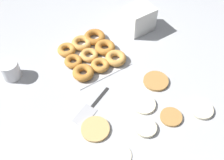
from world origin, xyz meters
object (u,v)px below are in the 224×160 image
Objects in this scene: pancake_5 at (144,104)px; spatula at (88,111)px; pancake_3 at (201,110)px; donut_tray at (91,54)px; pancake_4 at (95,129)px; paper_cup at (10,70)px; pancake_2 at (156,81)px; container_stack at (139,19)px; pancake_0 at (120,155)px; pancake_1 at (146,128)px; pancake_6 at (171,117)px.

spatula is at bearing -25.57° from pancake_5.
donut_tray is (0.23, -0.53, 0.01)m from pancake_3.
donut_tray is (-0.20, -0.36, 0.01)m from pancake_4.
paper_cup is at bearing -13.71° from donut_tray.
paper_cup reaches higher than pancake_2.
pancake_4 is at bearing 9.43° from pancake_2.
container_stack is at bearing -141.95° from pancake_4.
paper_cup is at bearing -68.77° from pancake_4.
pancake_1 is at bearing -165.90° from pancake_0.
donut_tray is at bearing 166.29° from paper_cup.
pancake_3 is at bearing 177.00° from pancake_0.
pancake_1 is at bearing 42.17° from pancake_2.
paper_cup is at bearing -48.47° from pancake_5.
pancake_1 is 0.66m from paper_cup.
pancake_0 is at bearing 31.41° from pancake_2.
pancake_3 is at bearing 123.72° from spatula.
pancake_4 is 0.32m from pancake_6.
pancake_1 is at bearing -7.52° from pancake_6.
container_stack reaches higher than pancake_2.
donut_tray is (-0.02, -0.47, 0.01)m from pancake_1.
container_stack is (-0.34, -0.51, 0.06)m from pancake_1.
pancake_4 is at bearing 61.49° from donut_tray.
container_stack reaches higher than pancake_6.
donut_tray is at bearing -61.63° from pancake_2.
pancake_2 is 0.38m from container_stack.
pancake_6 is at bearing 129.05° from paper_cup.
pancake_5 reaches higher than pancake_0.
paper_cup is at bearing -50.95° from pancake_6.
pancake_2 reaches higher than pancake_0.
pancake_4 is (0.17, -0.11, -0.00)m from pancake_1.
pancake_4 is 0.41m from donut_tray.
paper_cup is at bearing -71.75° from pancake_0.
pancake_4 is (0.02, -0.15, 0.00)m from pancake_0.
pancake_1 is 0.29× the size of donut_tray.
pancake_2 reaches higher than pancake_6.
spatula is (0.40, -0.26, -0.00)m from pancake_3.
container_stack is 1.63× the size of paper_cup.
pancake_0 is 0.28× the size of donut_tray.
pancake_3 is at bearing 166.58° from pancake_1.
donut_tray reaches higher than pancake_3.
paper_cup is (0.41, -0.47, 0.04)m from pancake_5.
pancake_5 is 0.24m from spatula.
paper_cup is at bearing -4.24° from container_stack.
pancake_0 is at bearing 4.80° from pancake_6.
container_stack is at bearing -172.83° from donut_tray.
container_stack is at bearing -123.62° from pancake_1.
donut_tray is 2.13× the size of container_stack.
pancake_3 is 0.69× the size of container_stack.
pancake_1 is 0.26m from pancake_3.
pancake_4 is 0.53× the size of spatula.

